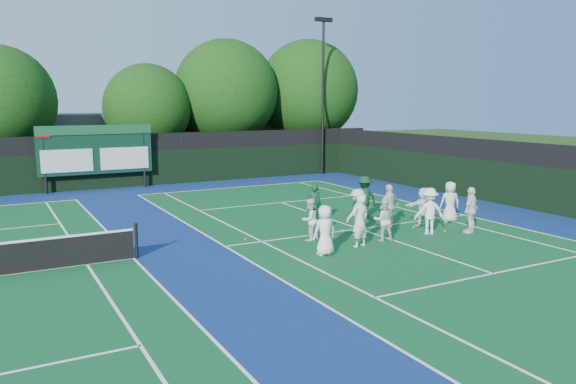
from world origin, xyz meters
name	(u,v)px	position (x,y,z in m)	size (l,w,h in m)	color
ground	(375,235)	(0.00, 0.00, 0.00)	(120.00, 120.00, 0.00)	#1C3C10
court_apron	(210,248)	(-6.00, 1.00, 0.00)	(34.00, 32.00, 0.01)	navy
near_court	(359,229)	(0.00, 1.00, 0.01)	(11.05, 23.85, 0.01)	#105024
back_fence	(114,164)	(-6.00, 16.00, 1.36)	(34.00, 0.08, 3.00)	black
divider_fence_right	(523,178)	(9.00, 1.00, 1.36)	(0.08, 32.00, 3.00)	black
scoreboard	(96,150)	(-7.01, 15.59, 2.19)	(6.00, 0.21, 3.55)	black
clubhouse	(148,141)	(-2.00, 24.00, 2.00)	(18.00, 6.00, 4.00)	#56565B
light_pole_right	(323,78)	(7.50, 15.70, 6.30)	(1.20, 0.30, 10.12)	black
tree_b	(1,104)	(-11.26, 19.58, 4.64)	(6.26, 6.26, 7.93)	black
tree_c	(150,110)	(-2.94, 19.58, 4.28)	(5.47, 5.47, 7.16)	black
tree_d	(228,94)	(2.39, 19.58, 5.28)	(6.92, 6.92, 8.92)	black
tree_e	(309,93)	(8.76, 19.58, 5.40)	(7.24, 7.24, 9.21)	black
tennis_ball_1	(361,228)	(0.06, 1.00, 0.03)	(0.07, 0.07, 0.07)	yellow
tennis_ball_2	(445,231)	(2.52, -0.90, 0.03)	(0.07, 0.07, 0.07)	yellow
tennis_ball_3	(245,239)	(-4.52, 1.49, 0.03)	(0.07, 0.07, 0.07)	yellow
tennis_ball_4	(342,230)	(-0.77, 1.00, 0.03)	(0.07, 0.07, 0.07)	yellow
tennis_ball_5	(414,227)	(1.97, 0.19, 0.03)	(0.07, 0.07, 0.07)	yellow
player_front_0	(325,230)	(-3.11, -1.46, 0.80)	(0.78, 0.51, 1.60)	white
player_front_1	(360,221)	(-1.54, -1.15, 0.88)	(0.64, 0.42, 1.76)	white
player_front_2	(384,220)	(-0.34, -0.87, 0.74)	(0.72, 0.56, 1.49)	silver
player_front_3	(429,211)	(1.73, -0.88, 0.85)	(1.10, 0.63, 1.71)	white
player_front_4	(471,210)	(3.23, -1.44, 0.86)	(1.00, 0.42, 1.71)	white
player_back_0	(310,220)	(-2.56, 0.40, 0.74)	(0.72, 0.56, 1.48)	white
player_back_1	(358,212)	(-0.62, 0.27, 0.85)	(1.09, 0.63, 1.69)	silver
player_back_2	(389,206)	(1.11, 0.62, 0.85)	(0.99, 0.41, 1.69)	silver
player_back_3	(423,207)	(2.48, 0.27, 0.76)	(1.41, 0.45, 1.52)	white
player_back_4	(450,202)	(3.90, 0.30, 0.82)	(0.81, 0.52, 1.65)	silver
coach_left	(314,204)	(-1.09, 2.53, 0.80)	(0.59, 0.38, 1.61)	#0F391C
coach_right	(364,197)	(1.35, 2.56, 0.88)	(1.14, 0.66, 1.77)	#0E341F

